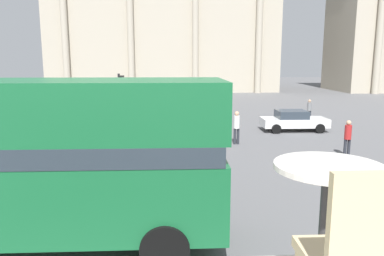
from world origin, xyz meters
name	(u,v)px	position (x,y,z in m)	size (l,w,h in m)	color
cafe_dining_table	(327,198)	(0.75, -0.35, 3.78)	(0.60, 0.60, 0.73)	#2D2D30
plaza_building_left	(164,35)	(-1.52, 58.43, 8.48)	(33.70, 16.67, 16.94)	#B2A893
traffic_light_near	(212,121)	(1.22, 10.58, 2.45)	(0.42, 0.24, 3.75)	black
traffic_light_mid	(121,98)	(-3.01, 18.36, 2.50)	(0.42, 0.24, 3.84)	black
car_white	(293,120)	(7.66, 21.40, 0.70)	(4.20, 1.93, 1.35)	black
pedestrian_red	(348,136)	(8.13, 14.71, 1.02)	(0.32, 0.32, 1.76)	#282B33
pedestrian_white	(237,125)	(3.31, 17.65, 1.06)	(0.32, 0.32, 1.83)	#282B33
pedestrian_grey	(309,109)	(10.10, 25.27, 0.94)	(0.32, 0.32, 1.65)	#282B33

